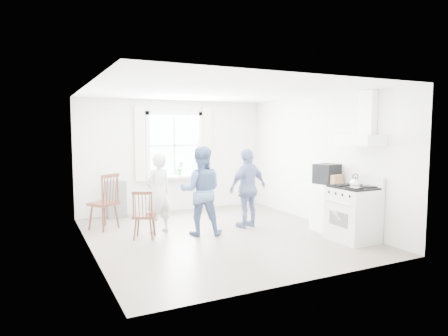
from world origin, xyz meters
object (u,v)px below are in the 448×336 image
at_px(stereo_stack, 327,174).
at_px(person_mid, 201,191).
at_px(windsor_chair_a, 108,195).
at_px(person_left, 158,193).
at_px(windsor_chair_b, 143,210).
at_px(gas_stove, 353,213).
at_px(low_cabinet, 329,208).
at_px(person_right, 248,188).

distance_m(stereo_stack, person_mid, 2.41).
bearing_deg(windsor_chair_a, person_left, -39.08).
bearing_deg(windsor_chair_b, gas_stove, -27.25).
bearing_deg(low_cabinet, windsor_chair_a, 152.31).
height_order(low_cabinet, windsor_chair_b, low_cabinet).
bearing_deg(windsor_chair_a, low_cabinet, -27.69).
bearing_deg(person_right, person_left, -25.73).
bearing_deg(gas_stove, stereo_stack, 85.15).
xyz_separation_m(person_left, person_mid, (0.66, -0.46, 0.07)).
height_order(stereo_stack, person_mid, person_mid).
height_order(windsor_chair_b, person_right, person_right).
relative_size(low_cabinet, stereo_stack, 1.82).
relative_size(gas_stove, windsor_chair_a, 1.03).
bearing_deg(person_left, gas_stove, 127.05).
height_order(gas_stove, low_cabinet, gas_stove).
bearing_deg(stereo_stack, gas_stove, -94.85).
xyz_separation_m(windsor_chair_b, person_right, (2.08, -0.02, 0.25)).
distance_m(low_cabinet, person_right, 1.58).
relative_size(windsor_chair_b, person_left, 0.58).
height_order(low_cabinet, person_left, person_left).
bearing_deg(low_cabinet, windsor_chair_b, 163.68).
xyz_separation_m(person_left, person_right, (1.71, -0.36, 0.03)).
distance_m(low_cabinet, windsor_chair_b, 3.45).
xyz_separation_m(low_cabinet, windsor_chair_a, (-3.74, 1.96, 0.22)).
relative_size(low_cabinet, windsor_chair_a, 0.82).
relative_size(person_left, person_mid, 0.92).
xyz_separation_m(gas_stove, person_left, (-2.86, 2.01, 0.26)).
xyz_separation_m(stereo_stack, windsor_chair_b, (-3.31, 0.89, -0.56)).
relative_size(windsor_chair_a, person_left, 0.73).
relative_size(windsor_chair_b, person_right, 0.56).
bearing_deg(person_left, low_cabinet, 138.05).
bearing_deg(person_right, stereo_stack, 130.55).
distance_m(person_mid, person_right, 1.05).
bearing_deg(person_right, person_mid, -8.13).
distance_m(gas_stove, windsor_chair_b, 3.64).
xyz_separation_m(windsor_chair_b, person_left, (0.38, 0.34, 0.22)).
distance_m(stereo_stack, windsor_chair_a, 4.20).
bearing_deg(windsor_chair_b, windsor_chair_a, 113.26).
height_order(windsor_chair_b, person_left, person_left).
bearing_deg(person_mid, gas_stove, 167.49).
bearing_deg(person_mid, stereo_stack, -176.11).
height_order(low_cabinet, stereo_stack, stereo_stack).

